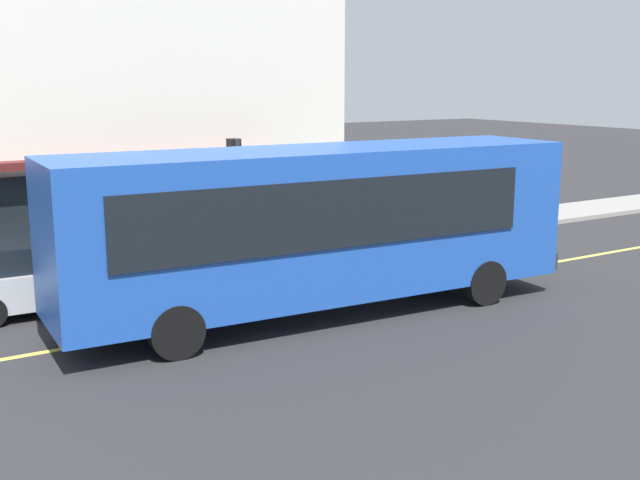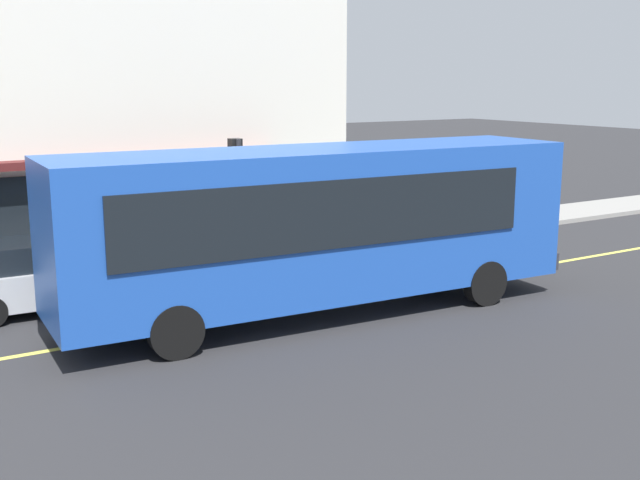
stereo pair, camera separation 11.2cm
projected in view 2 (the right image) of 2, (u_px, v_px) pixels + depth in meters
ground at (287, 309)px, 16.86m from camera, size 120.00×120.00×0.00m
sidewalk at (196, 261)px, 21.05m from camera, size 80.00×2.41×0.15m
lane_centre_stripe at (287, 309)px, 16.86m from camera, size 36.00×0.16×0.01m
storefront_building at (6, 90)px, 23.47m from camera, size 18.09×10.36×9.12m
bus at (321, 222)px, 16.17m from camera, size 11.24×3.08×3.50m
traffic_light at (236, 170)px, 20.56m from camera, size 0.30×0.52×3.20m
car_silver at (52, 274)px, 16.87m from camera, size 4.35×1.96×1.52m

